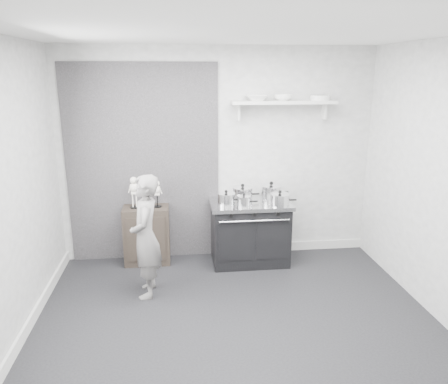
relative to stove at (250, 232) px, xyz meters
The scene contains 16 objects.
ground 1.58m from the stove, 104.20° to the right, with size 4.00×4.00×0.00m, color black.
room_shell 1.87m from the stove, 109.22° to the right, with size 4.02×3.62×2.71m.
wall_shelf 1.67m from the stove, 25.23° to the left, with size 1.30×0.26×0.24m.
stove is the anchor object (origin of this frame).
side_cabinet 1.32m from the stove, behind, with size 0.57×0.33×0.74m, color black.
child 1.47m from the stove, 150.51° to the right, with size 0.49×0.32×1.36m, color slate.
pot_front_left 0.58m from the stove, 162.58° to the right, with size 0.31×0.22×0.19m.
pot_back_left 0.50m from the stove, 132.13° to the left, with size 0.35×0.26×0.22m.
pot_back_right 0.58m from the stove, 21.85° to the left, with size 0.37×0.28×0.23m.
pot_front_right 0.61m from the stove, 29.87° to the right, with size 0.33×0.24×0.19m.
pot_front_center 0.51m from the stove, 123.43° to the right, with size 0.25×0.17×0.16m.
skeleton_full 1.55m from the stove, behind, with size 0.13×0.08×0.46m, color silver, non-canonical shape.
skeleton_torso 1.28m from the stove, behind, with size 0.11×0.07×0.39m, color silver, non-canonical shape.
bowl_large 1.68m from the stove, 64.48° to the left, with size 0.27×0.27×0.07m, color white.
bowl_small 1.73m from the stove, 24.94° to the left, with size 0.23×0.23×0.07m, color white.
plate_stack 1.90m from the stove, 12.33° to the left, with size 0.25×0.25×0.06m, color silver.
Camera 1 is at (-0.55, -3.68, 2.39)m, focal length 35.00 mm.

